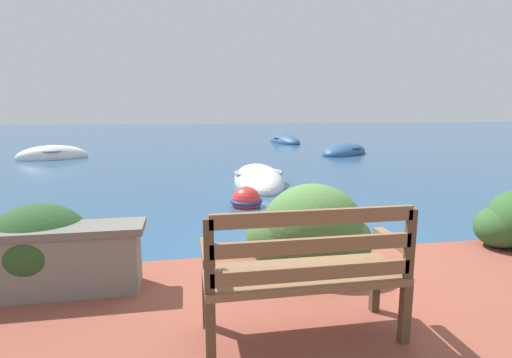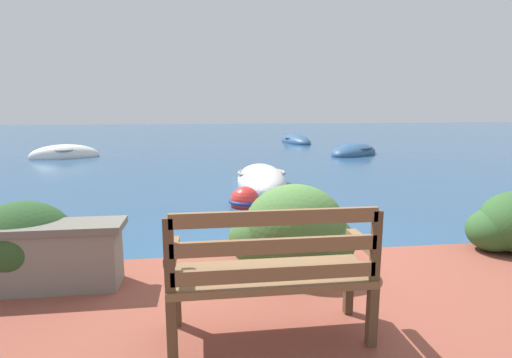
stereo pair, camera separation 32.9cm
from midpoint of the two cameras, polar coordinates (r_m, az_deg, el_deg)
ground_plane at (r=4.46m, az=8.02°, el=-12.87°), size 80.00×80.00×0.00m
park_bench at (r=2.65m, az=5.85°, el=-12.91°), size 1.33×0.48×0.93m
hedge_clump_far_left at (r=4.01m, az=-28.32°, el=-8.59°), size 1.06×0.76×0.72m
hedge_clump_left at (r=3.85m, az=7.72°, el=-7.58°), size 1.20×0.86×0.81m
rowboat_nearest at (r=9.20m, az=1.81°, el=-0.32°), size 1.22×2.74×0.75m
rowboat_mid at (r=15.49m, az=14.40°, el=3.65°), size 2.73×2.61×0.74m
rowboat_far at (r=15.48m, az=-25.11°, el=3.02°), size 2.44×1.52×0.82m
rowboat_outer at (r=20.14m, az=6.15°, el=5.34°), size 1.50×2.96×0.72m
mooring_buoy at (r=7.14m, az=-0.27°, el=-3.17°), size 0.58×0.58×0.53m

